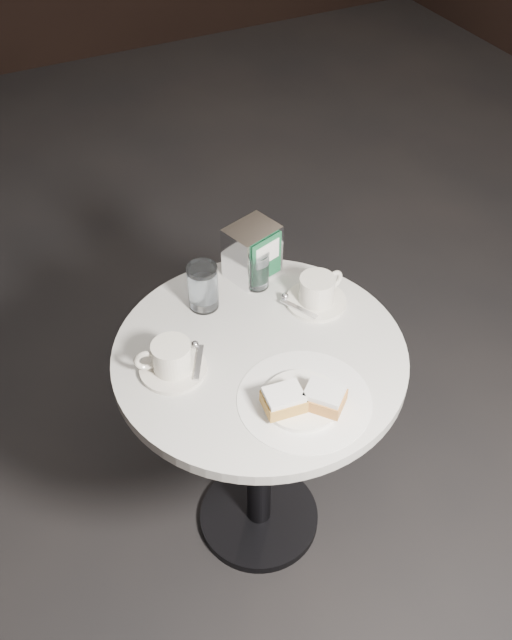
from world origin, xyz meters
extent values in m
plane|color=black|center=(0.00, 0.00, 0.00)|extent=(7.00, 7.00, 0.00)
cylinder|color=black|center=(0.00, 0.00, 0.01)|extent=(0.36, 0.36, 0.03)
cylinder|color=black|center=(0.00, 0.00, 0.36)|extent=(0.07, 0.07, 0.70)
cylinder|color=white|center=(0.00, 0.00, 0.73)|extent=(0.70, 0.70, 0.03)
cylinder|color=white|center=(0.02, -0.18, 0.75)|extent=(0.36, 0.36, 0.00)
cylinder|color=white|center=(0.01, -0.18, 0.75)|extent=(0.23, 0.23, 0.01)
cube|color=#C08B3B|center=(-0.03, -0.18, 0.77)|extent=(0.09, 0.08, 0.03)
cube|color=white|center=(-0.03, -0.18, 0.80)|extent=(0.09, 0.07, 0.01)
cube|color=#C6823D|center=(0.05, -0.21, 0.77)|extent=(0.11, 0.11, 0.03)
cube|color=white|center=(0.05, -0.21, 0.80)|extent=(0.10, 0.10, 0.01)
cylinder|color=silver|center=(-0.20, 0.03, 0.75)|extent=(0.19, 0.19, 0.01)
cylinder|color=white|center=(-0.20, 0.03, 0.79)|extent=(0.11, 0.11, 0.07)
cylinder|color=#8E684D|center=(-0.20, 0.03, 0.82)|extent=(0.10, 0.10, 0.00)
torus|color=beige|center=(-0.26, 0.05, 0.79)|extent=(0.06, 0.03, 0.06)
cube|color=silver|center=(-0.15, 0.02, 0.76)|extent=(0.06, 0.10, 0.00)
sphere|color=#B7B7BB|center=(-0.13, 0.07, 0.76)|extent=(0.02, 0.02, 0.02)
cylinder|color=white|center=(0.20, 0.09, 0.75)|extent=(0.18, 0.18, 0.01)
cylinder|color=silver|center=(0.20, 0.09, 0.79)|extent=(0.11, 0.11, 0.07)
cylinder|color=#885E4A|center=(0.20, 0.09, 0.82)|extent=(0.10, 0.10, 0.00)
torus|color=silver|center=(0.26, 0.10, 0.79)|extent=(0.06, 0.02, 0.06)
cube|color=silver|center=(0.15, 0.08, 0.76)|extent=(0.06, 0.10, 0.00)
sphere|color=silver|center=(0.14, 0.13, 0.76)|extent=(0.02, 0.02, 0.02)
cylinder|color=silver|center=(-0.05, 0.21, 0.81)|extent=(0.09, 0.09, 0.12)
cylinder|color=silver|center=(-0.05, 0.21, 0.80)|extent=(0.08, 0.08, 0.10)
cylinder|color=silver|center=(0.10, 0.22, 0.80)|extent=(0.07, 0.07, 0.10)
cylinder|color=white|center=(0.10, 0.22, 0.79)|extent=(0.07, 0.07, 0.09)
cube|color=silver|center=(0.11, 0.27, 0.82)|extent=(0.15, 0.13, 0.15)
cube|color=#195834|center=(0.13, 0.21, 0.82)|extent=(0.10, 0.03, 0.13)
cube|color=white|center=(0.13, 0.21, 0.84)|extent=(0.08, 0.03, 0.06)
camera|label=1|loc=(-0.53, -1.04, 1.96)|focal=40.00mm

